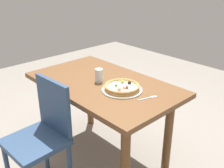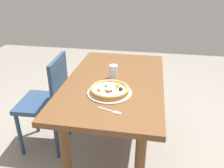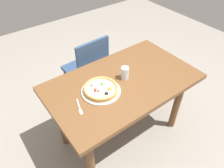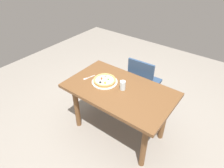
% 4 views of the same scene
% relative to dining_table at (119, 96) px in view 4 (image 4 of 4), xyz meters
% --- Properties ---
extents(ground_plane, '(6.00, 6.00, 0.00)m').
position_rel_dining_table_xyz_m(ground_plane, '(0.00, 0.00, -0.63)').
color(ground_plane, gray).
extents(dining_table, '(1.31, 0.78, 0.74)m').
position_rel_dining_table_xyz_m(dining_table, '(0.00, 0.00, 0.00)').
color(dining_table, brown).
rests_on(dining_table, ground).
extents(chair_near, '(0.42, 0.42, 0.90)m').
position_rel_dining_table_xyz_m(chair_near, '(-0.00, -0.60, -0.13)').
color(chair_near, navy).
rests_on(chair_near, ground).
extents(plate, '(0.32, 0.32, 0.01)m').
position_rel_dining_table_xyz_m(plate, '(0.23, -0.00, 0.12)').
color(plate, silver).
rests_on(plate, dining_table).
extents(pizza, '(0.28, 0.28, 0.05)m').
position_rel_dining_table_xyz_m(pizza, '(0.23, -0.00, 0.14)').
color(pizza, tan).
rests_on(pizza, plate).
extents(fork, '(0.07, 0.16, 0.00)m').
position_rel_dining_table_xyz_m(fork, '(0.46, 0.05, 0.12)').
color(fork, silver).
rests_on(fork, dining_table).
extents(drinking_glass, '(0.07, 0.07, 0.11)m').
position_rel_dining_table_xyz_m(drinking_glass, '(-0.03, -0.02, 0.17)').
color(drinking_glass, silver).
rests_on(drinking_glass, dining_table).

